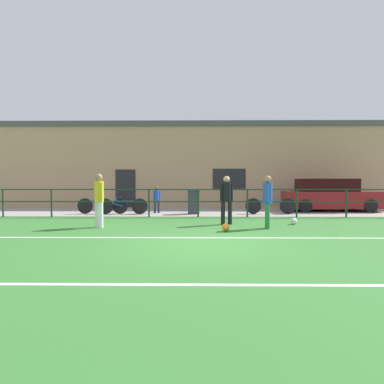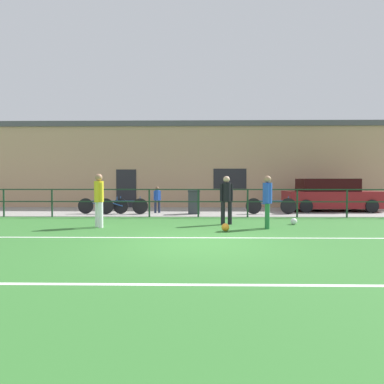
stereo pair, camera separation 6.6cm
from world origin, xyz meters
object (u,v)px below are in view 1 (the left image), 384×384
soccer_ball_match (294,221)px  trash_bin_0 (194,202)px  spectator_child (157,198)px  bicycle_parked_0 (270,206)px  soccer_ball_spare (226,227)px  player_goalkeeper (226,197)px  parked_car_red (329,196)px  bicycle_parked_1 (122,206)px  player_winger (268,199)px  player_striker (99,197)px  bicycle_parked_2 (103,206)px

soccer_ball_match → trash_bin_0: 4.97m
spectator_child → bicycle_parked_0: (5.06, -0.44, -0.32)m
soccer_ball_spare → player_goalkeeper: bearing=84.4°
player_goalkeeper → spectator_child: 4.88m
spectator_child → parked_car_red: size_ratio=0.27×
parked_car_red → bicycle_parked_1: parked_car_red is taller
player_goalkeeper → bicycle_parked_0: 4.21m
player_winger → soccer_ball_spare: bearing=126.4°
soccer_ball_spare → bicycle_parked_0: bearing=65.0°
spectator_child → bicycle_parked_1: bearing=5.3°
parked_car_red → bicycle_parked_1: bearing=-169.7°
parked_car_red → trash_bin_0: bearing=-166.6°
soccer_ball_match → soccer_ball_spare: size_ratio=0.93×
soccer_ball_match → bicycle_parked_1: bicycle_parked_1 is taller
player_goalkeeper → trash_bin_0: player_goalkeeper is taller
player_striker → bicycle_parked_2: size_ratio=0.76×
parked_car_red → bicycle_parked_0: parked_car_red is taller
soccer_ball_spare → bicycle_parked_2: 7.18m
soccer_ball_match → parked_car_red: size_ratio=0.05×
spectator_child → parked_car_red: (8.25, 1.16, 0.06)m
parked_car_red → bicycle_parked_2: parked_car_red is taller
player_striker → spectator_child: (1.29, 4.77, -0.27)m
bicycle_parked_0 → bicycle_parked_2: (-7.42, 0.00, -0.01)m
player_goalkeeper → soccer_ball_match: player_goalkeeper is taller
player_striker → bicycle_parked_1: (-0.15, 4.17, -0.59)m
soccer_ball_spare → spectator_child: (-2.67, 5.56, 0.58)m
soccer_ball_match → soccer_ball_spare: bearing=-146.8°
parked_car_red → trash_bin_0: 6.76m
bicycle_parked_1 → trash_bin_0: 3.13m
bicycle_parked_0 → trash_bin_0: trash_bin_0 is taller
player_goalkeeper → bicycle_parked_2: (-5.18, 3.53, -0.56)m
player_winger → trash_bin_0: 5.13m
player_striker → bicycle_parked_2: player_striker is taller
player_goalkeeper → soccer_ball_spare: (-0.16, -1.60, -0.82)m
bicycle_parked_2 → bicycle_parked_1: bearing=-10.1°
parked_car_red → trash_bin_0: parked_car_red is taller
parked_car_red → bicycle_parked_2: bearing=-171.4°
bicycle_parked_1 → player_striker: bearing=-88.0°
soccer_ball_spare → parked_car_red: bearing=50.3°
player_winger → soccer_ball_match: bearing=-36.0°
spectator_child → bicycle_parked_1: spectator_child is taller
soccer_ball_spare → player_striker: bearing=168.6°
soccer_ball_spare → bicycle_parked_0: 5.66m
player_striker → bicycle_parked_1: 4.21m
player_winger → parked_car_red: (4.23, 6.11, -0.17)m
soccer_ball_match → parked_car_red: (3.14, 5.13, 0.65)m
soccer_ball_spare → bicycle_parked_1: 6.45m
bicycle_parked_0 → bicycle_parked_2: bicycle_parked_0 is taller
bicycle_parked_2 → bicycle_parked_0: bearing=-0.0°
spectator_child → player_winger: bearing=111.5°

